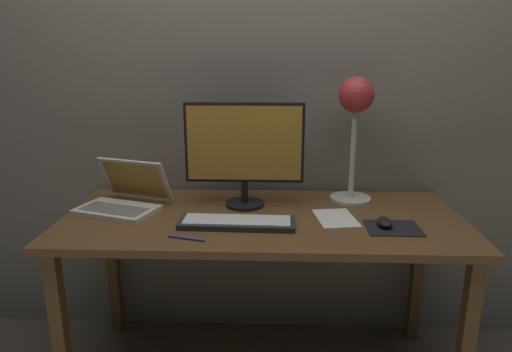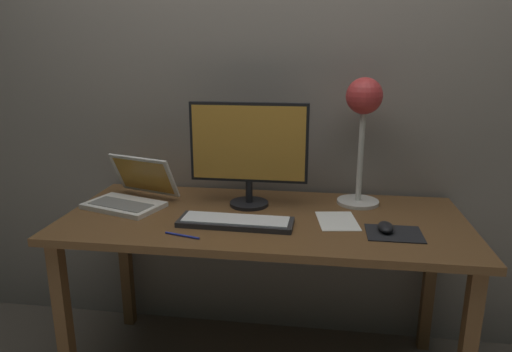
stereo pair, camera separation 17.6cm
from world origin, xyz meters
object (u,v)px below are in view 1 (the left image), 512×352
(desk_lamp, at_px, (355,111))
(pen, at_px, (186,238))
(laptop, at_px, (126,195))
(mouse, at_px, (385,222))
(keyboard_main, at_px, (237,222))
(monitor, at_px, (244,148))

(desk_lamp, height_order, pen, desk_lamp)
(pen, bearing_deg, laptop, 133.75)
(laptop, relative_size, mouse, 4.06)
(keyboard_main, height_order, pen, keyboard_main)
(laptop, distance_m, desk_lamp, 1.03)
(mouse, relative_size, pen, 0.69)
(monitor, bearing_deg, mouse, -22.70)
(pen, bearing_deg, desk_lamp, 35.50)
(pen, bearing_deg, keyboard_main, 39.91)
(desk_lamp, bearing_deg, pen, -144.50)
(keyboard_main, distance_m, desk_lamp, 0.70)
(monitor, height_order, laptop, monitor)
(laptop, xyz_separation_m, desk_lamp, (0.97, 0.13, 0.34))
(monitor, relative_size, laptop, 1.27)
(desk_lamp, xyz_separation_m, pen, (-0.65, -0.46, -0.39))
(keyboard_main, distance_m, pen, 0.22)
(keyboard_main, relative_size, desk_lamp, 0.82)
(keyboard_main, distance_m, laptop, 0.52)
(keyboard_main, bearing_deg, monitor, 86.16)
(keyboard_main, xyz_separation_m, desk_lamp, (0.48, 0.32, 0.39))
(laptop, relative_size, desk_lamp, 0.72)
(laptop, bearing_deg, pen, -46.25)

